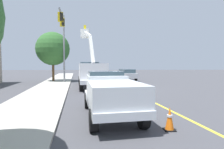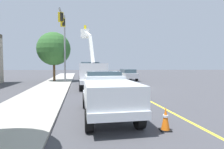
# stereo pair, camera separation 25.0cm
# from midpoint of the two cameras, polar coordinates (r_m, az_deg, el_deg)

# --- Properties ---
(ground) EXTENTS (120.00, 120.00, 0.00)m
(ground) POSITION_cam_midpoint_polar(r_m,az_deg,el_deg) (18.98, 3.64, -4.20)
(ground) COLOR #47474C
(sidewalk_far_side) EXTENTS (59.93, 11.74, 0.12)m
(sidewalk_far_side) POSITION_cam_midpoint_polar(r_m,az_deg,el_deg) (18.57, -19.19, -4.35)
(sidewalk_far_side) COLOR #B2ADA3
(sidewalk_far_side) RESTS_ON ground
(lane_centre_stripe) EXTENTS (49.56, 6.97, 0.01)m
(lane_centre_stripe) POSITION_cam_midpoint_polar(r_m,az_deg,el_deg) (18.98, 3.64, -4.19)
(lane_centre_stripe) COLOR yellow
(lane_centre_stripe) RESTS_ON ground
(utility_bucket_truck) EXTENTS (8.46, 3.59, 6.66)m
(utility_bucket_truck) POSITION_cam_midpoint_polar(r_m,az_deg,el_deg) (19.82, -6.82, 0.75)
(utility_bucket_truck) COLOR white
(utility_bucket_truck) RESTS_ON ground
(service_pickup_truck) EXTENTS (5.83, 2.84, 2.06)m
(service_pickup_truck) POSITION_cam_midpoint_polar(r_m,az_deg,el_deg) (8.64, -1.38, -5.62)
(service_pickup_truck) COLOR silver
(service_pickup_truck) RESTS_ON ground
(passing_minivan) EXTENTS (5.01, 2.54, 1.69)m
(passing_minivan) POSITION_cam_midpoint_polar(r_m,az_deg,el_deg) (28.00, 4.38, 0.19)
(passing_minivan) COLOR silver
(passing_minivan) RESTS_ON ground
(traffic_cone_leading) EXTENTS (0.40, 0.40, 0.88)m
(traffic_cone_leading) POSITION_cam_midpoint_polar(r_m,az_deg,el_deg) (7.31, 16.33, -12.91)
(traffic_cone_leading) COLOR black
(traffic_cone_leading) RESTS_ON ground
(traffic_cone_mid_front) EXTENTS (0.40, 0.40, 0.75)m
(traffic_cone_mid_front) POSITION_cam_midpoint_polar(r_m,az_deg,el_deg) (24.21, -3.52, -1.71)
(traffic_cone_mid_front) COLOR black
(traffic_cone_mid_front) RESTS_ON ground
(traffic_signal_mast) EXTENTS (6.28, 1.07, 8.79)m
(traffic_signal_mast) POSITION_cam_midpoint_polar(r_m,az_deg,el_deg) (23.83, -15.11, 11.51)
(traffic_signal_mast) COLOR gray
(traffic_signal_mast) RESTS_ON ground
(street_tree_right) EXTENTS (4.59, 4.59, 6.86)m
(street_tree_right) POSITION_cam_midpoint_polar(r_m,az_deg,el_deg) (27.15, -17.97, 7.52)
(street_tree_right) COLOR brown
(street_tree_right) RESTS_ON ground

